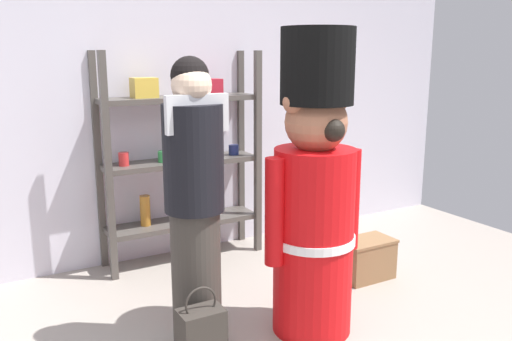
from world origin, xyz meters
TOP-DOWN VIEW (x-y plane):
  - back_wall at (0.00, 2.20)m, footprint 6.40×0.12m
  - merchandise_shelf at (0.32, 1.98)m, footprint 1.27×0.35m
  - teddy_bear_guard at (0.57, 0.52)m, footprint 0.64×0.49m
  - person_shopper at (-0.10, 0.71)m, footprint 0.34×0.33m
  - shopping_bag at (-0.18, 0.46)m, footprint 0.24×0.16m
  - display_crate at (1.35, 0.93)m, footprint 0.40×0.26m

SIDE VIEW (x-z plane):
  - display_crate at x=1.35m, z-range 0.00..0.30m
  - shopping_bag at x=-0.18m, z-range -0.06..0.40m
  - teddy_bear_guard at x=0.57m, z-range -0.05..1.72m
  - merchandise_shelf at x=0.32m, z-range 0.02..1.67m
  - person_shopper at x=-0.10m, z-range 0.04..1.66m
  - back_wall at x=0.00m, z-range 0.00..2.60m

